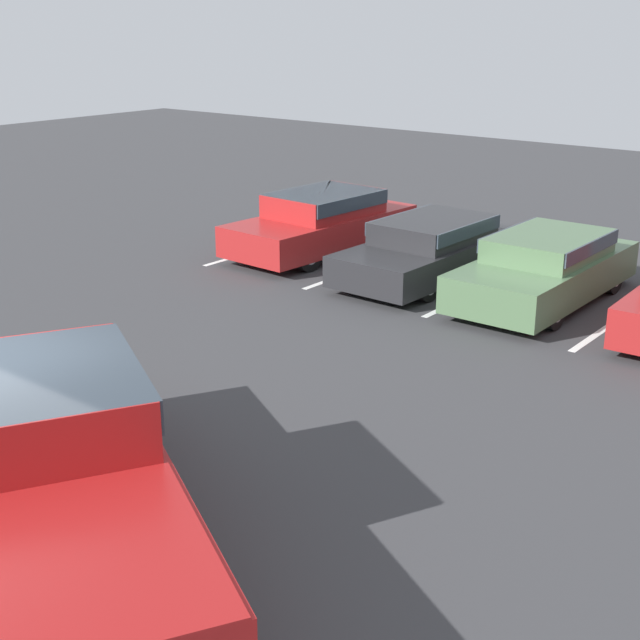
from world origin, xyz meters
The scene contains 9 objects.
stall_stripe_a centered at (-4.98, 10.70, 0.00)m, with size 0.12×4.54×0.01m, color white.
stall_stripe_b centered at (-2.35, 10.70, 0.00)m, with size 0.12×4.54×0.01m, color white.
stall_stripe_c centered at (0.28, 10.70, 0.00)m, with size 0.12×4.54×0.01m, color white.
stall_stripe_d centered at (2.91, 10.70, 0.00)m, with size 0.12×4.54×0.01m, color white.
pickup_truck centered at (1.32, 0.27, 0.88)m, with size 6.33×4.72×1.76m.
parked_sedan_a centered at (-3.79, 10.80, 0.69)m, with size 2.03×4.54×1.30m.
parked_sedan_b centered at (-0.90, 10.54, 0.62)m, with size 1.85×4.43×1.17m.
parked_sedan_c centered at (1.47, 10.51, 0.65)m, with size 1.76×4.39×1.22m.
wheel_stop_curb centered at (-3.05, 13.36, 0.07)m, with size 1.61×0.20×0.14m, color #B7B2A8.
Camera 1 is at (7.76, -3.85, 4.85)m, focal length 50.00 mm.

